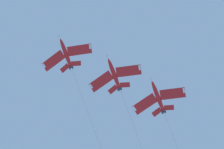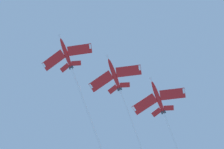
% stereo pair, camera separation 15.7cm
% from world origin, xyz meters
% --- Properties ---
extents(jet_lead, '(33.72, 32.96, 15.29)m').
position_xyz_m(jet_lead, '(13.98, -29.20, 109.00)').
color(jet_lead, red).
extents(jet_second, '(33.56, 33.38, 14.13)m').
position_xyz_m(jet_second, '(-3.60, -26.79, 104.80)').
color(jet_second, red).
extents(jet_third, '(34.13, 34.03, 13.90)m').
position_xyz_m(jet_third, '(-21.49, -27.95, 102.55)').
color(jet_third, red).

